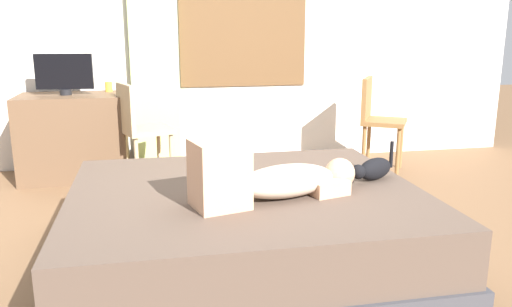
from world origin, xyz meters
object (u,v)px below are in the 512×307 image
object	(u,v)px
cup	(109,87)
chair_spare	(377,116)
bed	(246,226)
tv_monitor	(64,74)
chair_by_desk	(139,125)
cat	(373,169)
person_lying	(270,178)
desk	(74,137)

from	to	relation	value
cup	chair_spare	bearing A→B (deg)	-10.83
bed	cup	bearing A→B (deg)	111.75
tv_monitor	chair_by_desk	distance (m)	0.80
bed	chair_by_desk	distance (m)	1.80
cat	chair_by_desk	bearing A→B (deg)	129.65
chair_by_desk	cat	bearing A→B (deg)	-50.35
cat	cup	world-z (taller)	cup
tv_monitor	chair_spare	distance (m)	2.80
cat	cup	xyz separation A→B (m)	(-1.63, 2.15, 0.28)
person_lying	chair_spare	distance (m)	2.39
cat	chair_spare	bearing A→B (deg)	65.20
cat	desk	xyz separation A→B (m)	(-1.94, 1.97, -0.13)
bed	cat	world-z (taller)	cat
tv_monitor	cup	xyz separation A→B (m)	(0.35, 0.18, -0.14)
cat	chair_by_desk	xyz separation A→B (m)	(-1.37, 1.65, 0.01)
desk	tv_monitor	xyz separation A→B (m)	(-0.04, -0.00, 0.55)
cup	chair_by_desk	distance (m)	0.62
desk	cup	world-z (taller)	cup
cat	tv_monitor	distance (m)	2.82
desk	tv_monitor	world-z (taller)	tv_monitor
tv_monitor	cat	bearing A→B (deg)	-44.93
person_lying	cat	bearing A→B (deg)	17.66
cup	desk	bearing A→B (deg)	-150.17
bed	tv_monitor	world-z (taller)	tv_monitor
tv_monitor	chair_spare	size ratio (longest dim) A/B	0.56
cat	tv_monitor	world-z (taller)	tv_monitor
tv_monitor	desk	bearing A→B (deg)	0.00
desk	cup	bearing A→B (deg)	29.83
tv_monitor	cup	bearing A→B (deg)	27.06
desk	chair_by_desk	xyz separation A→B (m)	(0.57, -0.32, 0.14)
bed	desk	size ratio (longest dim) A/B	2.20
cat	chair_spare	distance (m)	1.86
chair_spare	bed	bearing A→B (deg)	-132.19
desk	cup	distance (m)	0.55
cat	bed	bearing A→B (deg)	-178.72
tv_monitor	chair_by_desk	size ratio (longest dim) A/B	0.56
cat	tv_monitor	bearing A→B (deg)	135.07
chair_by_desk	chair_spare	xyz separation A→B (m)	(2.15, 0.03, 0.00)
tv_monitor	cup	world-z (taller)	tv_monitor
cat	desk	bearing A→B (deg)	134.52
desk	chair_spare	size ratio (longest dim) A/B	1.05
tv_monitor	bed	bearing A→B (deg)	-58.66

